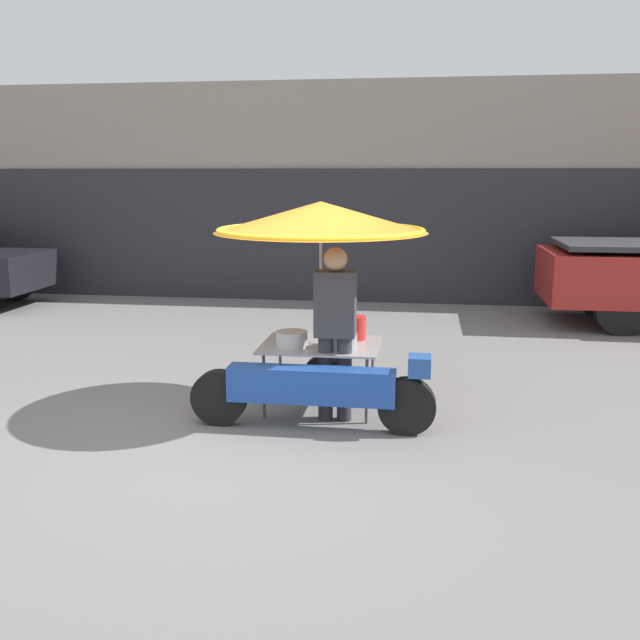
{
  "coord_description": "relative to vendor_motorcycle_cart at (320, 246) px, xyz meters",
  "views": [
    {
      "loc": [
        1.44,
        -5.66,
        2.32
      ],
      "look_at": [
        0.46,
        1.07,
        0.91
      ],
      "focal_mm": 40.0,
      "sensor_mm": 36.0,
      "label": 1
    }
  ],
  "objects": [
    {
      "name": "vendor_motorcycle_cart",
      "position": [
        0.0,
        0.0,
        0.0
      ],
      "size": [
        2.27,
        2.05,
        2.06
      ],
      "color": "black",
      "rests_on": "ground"
    },
    {
      "name": "shopfront_building",
      "position": [
        -0.47,
        7.17,
        0.31
      ],
      "size": [
        28.0,
        2.06,
        3.93
      ],
      "color": "gray",
      "rests_on": "ground"
    },
    {
      "name": "ground_plane",
      "position": [
        -0.47,
        -1.05,
        -1.64
      ],
      "size": [
        36.0,
        36.0,
        0.0
      ],
      "primitive_type": "plane",
      "color": "slate"
    },
    {
      "name": "vendor_person",
      "position": [
        0.18,
        -0.26,
        -0.71
      ],
      "size": [
        0.38,
        0.22,
        1.66
      ],
      "color": "#2D2D33",
      "rests_on": "ground"
    }
  ]
}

